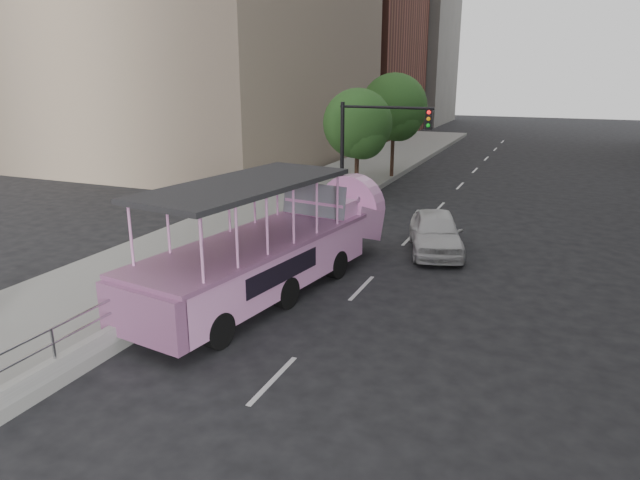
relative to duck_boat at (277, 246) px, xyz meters
The scene contains 12 objects.
ground 3.66m from the duck_boat, 64.91° to the right, with size 160.00×160.00×0.00m, color black.
sidewalk 8.22m from the duck_boat, 121.91° to the left, with size 5.50×80.00×0.30m, color gray.
kerb_wall 2.17m from the duck_boat, 146.90° to the right, with size 0.24×30.00×0.36m, color #AEAEA9.
guardrail 2.00m from the duck_boat, 146.90° to the right, with size 0.07×22.00×0.71m.
duck_boat is the anchor object (origin of this frame).
car 6.73m from the duck_boat, 56.07° to the left, with size 1.81×4.48×1.53m, color silver.
parking_sign 5.07m from the duck_boat, 107.85° to the left, with size 0.14×0.60×2.71m.
traffic_signal 9.66m from the duck_boat, 91.57° to the left, with size 4.20×0.32×5.20m.
street_tree_near 13.21m from the duck_boat, 98.22° to the left, with size 3.52×3.52×5.72m.
street_tree_far 19.14m from the duck_boat, 95.02° to the left, with size 3.97×3.97×6.45m.
midrise_brick 49.27m from the duck_boat, 110.23° to the left, with size 18.00×16.00×26.00m, color brown.
midrise_stone_b 63.22m from the duck_boat, 103.44° to the left, with size 16.00×14.00×20.00m, color gray.
Camera 1 is at (6.25, -11.81, 6.47)m, focal length 32.00 mm.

